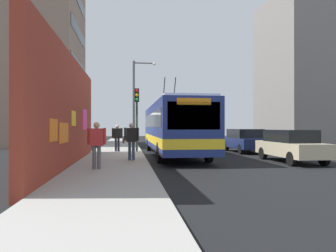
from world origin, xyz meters
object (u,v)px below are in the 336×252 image
(parked_car_champagne, at_px, (290,145))
(street_lamp, at_px, (136,98))
(parked_car_navy, at_px, (245,140))
(traffic_light, at_px, (137,109))
(pedestrian_at_curb, at_px, (131,138))
(city_bus, at_px, (173,126))
(pedestrian_midblock, at_px, (117,136))
(pedestrian_near_wall, at_px, (97,141))

(parked_car_champagne, xyz_separation_m, street_lamp, (10.00, 7.25, 3.19))
(parked_car_champagne, xyz_separation_m, parked_car_navy, (5.89, -0.00, 0.00))
(traffic_light, bearing_deg, pedestrian_at_curb, 175.28)
(parked_car_champagne, height_order, pedestrian_at_curb, pedestrian_at_curb)
(parked_car_navy, height_order, traffic_light, traffic_light)
(city_bus, distance_m, traffic_light, 2.63)
(parked_car_champagne, distance_m, pedestrian_midblock, 10.36)
(city_bus, height_order, parked_car_champagne, city_bus)
(parked_car_navy, xyz_separation_m, pedestrian_midblock, (-0.11, 8.58, 0.33))
(parked_car_champagne, xyz_separation_m, pedestrian_midblock, (5.79, 8.58, 0.33))
(city_bus, relative_size, pedestrian_near_wall, 6.85)
(pedestrian_near_wall, bearing_deg, street_lamp, -8.37)
(parked_car_navy, relative_size, street_lamp, 0.65)
(pedestrian_midblock, bearing_deg, street_lamp, -17.59)
(city_bus, relative_size, parked_car_navy, 2.73)
(city_bus, bearing_deg, pedestrian_at_curb, 146.27)
(pedestrian_near_wall, bearing_deg, parked_car_champagne, -75.11)
(parked_car_champagne, height_order, traffic_light, traffic_light)
(city_bus, relative_size, pedestrian_at_curb, 6.82)
(parked_car_champagne, distance_m, pedestrian_near_wall, 9.40)
(pedestrian_midblock, bearing_deg, parked_car_champagne, -123.98)
(city_bus, bearing_deg, pedestrian_midblock, 65.91)
(parked_car_navy, distance_m, pedestrian_midblock, 8.59)
(parked_car_champagne, relative_size, street_lamp, 0.65)
(parked_car_champagne, bearing_deg, pedestrian_near_wall, 104.89)
(parked_car_champagne, relative_size, pedestrian_midblock, 2.56)
(traffic_light, distance_m, street_lamp, 4.84)
(pedestrian_near_wall, bearing_deg, city_bus, -30.10)
(parked_car_champagne, xyz_separation_m, pedestrian_near_wall, (-2.41, 9.07, 0.36))
(parked_car_navy, relative_size, pedestrian_midblock, 2.56)
(pedestrian_at_curb, bearing_deg, traffic_light, -4.72)
(pedestrian_midblock, height_order, pedestrian_at_curb, pedestrian_at_curb)
(street_lamp, bearing_deg, traffic_light, 178.75)
(traffic_light, bearing_deg, city_bus, -115.64)
(city_bus, xyz_separation_m, pedestrian_at_curb, (-3.82, 2.55, -0.56))
(parked_car_navy, relative_size, pedestrian_at_curb, 2.49)
(parked_car_champagne, bearing_deg, parked_car_navy, -0.00)
(parked_car_champagne, distance_m, parked_car_navy, 5.89)
(street_lamp, bearing_deg, city_bus, -160.32)
(pedestrian_near_wall, bearing_deg, pedestrian_midblock, -3.43)
(city_bus, height_order, pedestrian_at_curb, city_bus)
(pedestrian_at_curb, height_order, street_lamp, street_lamp)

